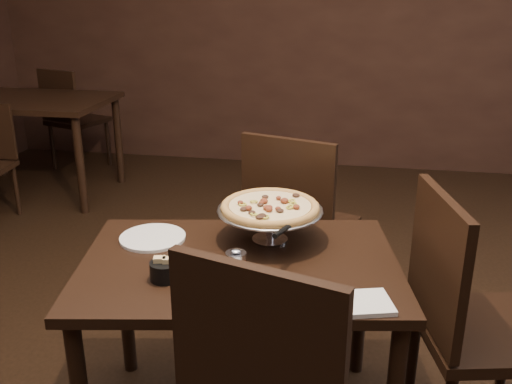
# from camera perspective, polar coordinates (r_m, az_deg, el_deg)

# --- Properties ---
(room) EXTENTS (6.04, 7.04, 2.84)m
(room) POSITION_cam_1_polar(r_m,az_deg,el_deg) (1.69, 2.55, 13.39)
(room) COLOR black
(room) RESTS_ON ground
(dining_table) EXTENTS (1.21, 0.91, 0.69)m
(dining_table) POSITION_cam_1_polar(r_m,az_deg,el_deg) (2.04, -1.64, -9.19)
(dining_table) COLOR black
(dining_table) RESTS_ON ground
(background_table) EXTENTS (1.23, 0.82, 0.77)m
(background_table) POSITION_cam_1_polar(r_m,az_deg,el_deg) (4.79, -21.67, 7.52)
(background_table) COLOR black
(background_table) RESTS_ON ground
(pizza_stand) EXTENTS (0.39, 0.39, 0.16)m
(pizza_stand) POSITION_cam_1_polar(r_m,az_deg,el_deg) (2.10, 1.41, -1.56)
(pizza_stand) COLOR #B5B4BC
(pizza_stand) RESTS_ON dining_table
(parmesan_shaker) EXTENTS (0.06, 0.06, 0.10)m
(parmesan_shaker) POSITION_cam_1_polar(r_m,az_deg,el_deg) (1.83, -5.49, -8.20)
(parmesan_shaker) COLOR beige
(parmesan_shaker) RESTS_ON dining_table
(pepper_flake_shaker) EXTENTS (0.07, 0.07, 0.12)m
(pepper_flake_shaker) POSITION_cam_1_polar(r_m,az_deg,el_deg) (1.85, -2.01, -7.43)
(pepper_flake_shaker) COLOR maroon
(pepper_flake_shaker) RESTS_ON dining_table
(packet_caddy) EXTENTS (0.10, 0.10, 0.08)m
(packet_caddy) POSITION_cam_1_polar(r_m,az_deg,el_deg) (1.90, -9.08, -7.69)
(packet_caddy) COLOR black
(packet_caddy) RESTS_ON dining_table
(napkin_stack) EXTENTS (0.18, 0.18, 0.02)m
(napkin_stack) POSITION_cam_1_polar(r_m,az_deg,el_deg) (1.78, 11.05, -10.83)
(napkin_stack) COLOR white
(napkin_stack) RESTS_ON dining_table
(plate_left) EXTENTS (0.25, 0.25, 0.01)m
(plate_left) POSITION_cam_1_polar(r_m,az_deg,el_deg) (2.20, -10.29, -4.51)
(plate_left) COLOR white
(plate_left) RESTS_ON dining_table
(plate_near) EXTENTS (0.22, 0.22, 0.01)m
(plate_near) POSITION_cam_1_polar(r_m,az_deg,el_deg) (1.75, -0.62, -11.08)
(plate_near) COLOR white
(plate_near) RESTS_ON dining_table
(serving_spatula) EXTENTS (0.14, 0.14, 0.02)m
(serving_spatula) POSITION_cam_1_polar(r_m,az_deg,el_deg) (1.92, 2.71, -3.91)
(serving_spatula) COLOR #B5B4BC
(serving_spatula) RESTS_ON pizza_stand
(chair_far) EXTENTS (0.56, 0.56, 0.97)m
(chair_far) POSITION_cam_1_polar(r_m,az_deg,el_deg) (2.75, 4.15, -2.89)
(chair_far) COLOR black
(chair_far) RESTS_ON ground
(chair_side) EXTENTS (0.54, 0.54, 0.97)m
(chair_side) POSITION_cam_1_polar(r_m,az_deg,el_deg) (2.13, 20.42, -11.52)
(chair_side) COLOR black
(chair_side) RESTS_ON ground
(bg_chair_far) EXTENTS (0.54, 0.54, 0.91)m
(bg_chair_far) POSITION_cam_1_polar(r_m,az_deg,el_deg) (5.34, -18.00, 7.29)
(bg_chair_far) COLOR black
(bg_chair_far) RESTS_ON ground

